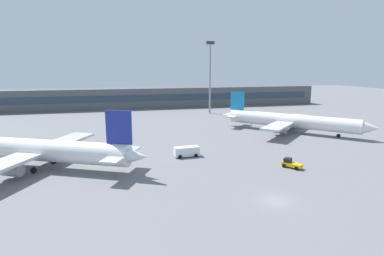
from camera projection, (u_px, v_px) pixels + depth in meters
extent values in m
plane|color=slate|center=(200.00, 139.00, 82.52)|extent=(400.00, 400.00, 0.00)
cube|color=#4C5156|center=(161.00, 97.00, 146.18)|extent=(149.55, 12.00, 9.00)
cube|color=#263847|center=(163.00, 98.00, 140.34)|extent=(142.08, 0.16, 2.80)
cylinder|color=white|center=(32.00, 150.00, 58.47)|extent=(35.79, 20.63, 4.01)
cone|color=white|center=(137.00, 156.00, 54.08)|extent=(4.85, 4.31, 2.81)
cube|color=navy|center=(119.00, 127.00, 53.82)|extent=(4.32, 2.42, 5.81)
cube|color=silver|center=(122.00, 154.00, 54.65)|extent=(7.38, 10.77, 0.25)
cube|color=silver|center=(38.00, 152.00, 58.31)|extent=(18.74, 30.60, 0.53)
cylinder|color=gray|center=(59.00, 151.00, 64.67)|extent=(3.97, 3.40, 2.11)
cylinder|color=gray|center=(12.00, 170.00, 52.52)|extent=(3.97, 3.40, 2.11)
cylinder|color=black|center=(53.00, 161.00, 61.22)|extent=(1.13, 0.85, 1.06)
cylinder|color=black|center=(33.00, 170.00, 55.96)|extent=(1.13, 0.85, 1.06)
cylinder|color=silver|center=(291.00, 121.00, 90.19)|extent=(27.70, 29.27, 3.85)
cone|color=silver|center=(371.00, 128.00, 79.56)|extent=(5.56, 5.59, 3.66)
cone|color=silver|center=(228.00, 115.00, 100.71)|extent=(4.60, 4.65, 2.69)
cube|color=#197FBF|center=(237.00, 101.00, 98.19)|extent=(3.31, 3.50, 5.57)
cube|color=silver|center=(236.00, 115.00, 99.21)|extent=(9.34, 8.99, 0.24)
cube|color=silver|center=(287.00, 122.00, 90.79)|extent=(25.52, 24.30, 0.51)
cylinder|color=gray|center=(280.00, 130.00, 86.05)|extent=(3.69, 3.75, 2.03)
cylinder|color=gray|center=(293.00, 123.00, 96.07)|extent=(3.69, 3.75, 2.03)
cylinder|color=black|center=(338.00, 136.00, 83.94)|extent=(0.99, 1.02, 1.01)
cylinder|color=black|center=(280.00, 131.00, 89.64)|extent=(0.99, 1.02, 1.01)
cylinder|color=black|center=(286.00, 128.00, 93.98)|extent=(0.99, 1.02, 1.01)
cube|color=#F2B20C|center=(292.00, 165.00, 58.81)|extent=(3.24, 3.83, 0.60)
cube|color=black|center=(288.00, 160.00, 59.28)|extent=(1.77, 1.69, 0.90)
cylinder|color=black|center=(288.00, 164.00, 60.23)|extent=(0.60, 0.72, 0.70)
cylinder|color=black|center=(284.00, 166.00, 59.10)|extent=(0.60, 0.72, 0.70)
cylinder|color=black|center=(300.00, 167.00, 58.65)|extent=(0.60, 0.72, 0.70)
cylinder|color=black|center=(296.00, 169.00, 57.51)|extent=(0.60, 0.72, 0.70)
cube|color=white|center=(187.00, 151.00, 66.22)|extent=(5.32, 2.34, 1.90)
cube|color=#1E2633|center=(196.00, 148.00, 66.73)|extent=(0.29, 1.91, 0.70)
cylinder|color=black|center=(196.00, 155.00, 65.92)|extent=(0.78, 0.33, 0.76)
cylinder|color=black|center=(193.00, 153.00, 67.83)|extent=(0.78, 0.33, 0.76)
cylinder|color=black|center=(180.00, 157.00, 64.90)|extent=(0.78, 0.33, 0.76)
cylinder|color=black|center=(177.00, 154.00, 66.80)|extent=(0.78, 0.33, 0.76)
cylinder|color=gray|center=(210.00, 79.00, 125.18)|extent=(0.70, 0.70, 26.95)
cube|color=#333338|center=(210.00, 43.00, 122.50)|extent=(3.20, 0.80, 1.20)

